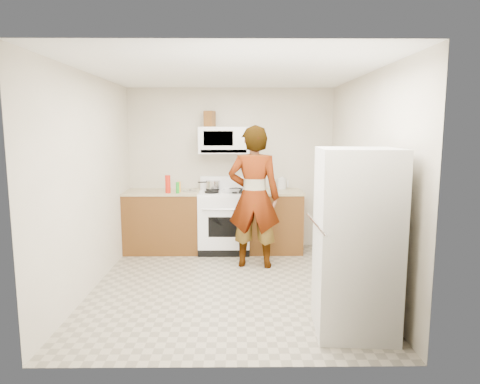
{
  "coord_description": "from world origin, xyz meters",
  "views": [
    {
      "loc": [
        0.09,
        -4.94,
        1.86
      ],
      "look_at": [
        0.13,
        0.55,
        1.06
      ],
      "focal_mm": 32.0,
      "sensor_mm": 36.0,
      "label": 1
    }
  ],
  "objects_px": {
    "fridge": "(356,242)",
    "saucepan": "(213,185)",
    "gas_range": "(224,220)",
    "kettle": "(282,184)",
    "person": "(254,197)",
    "microwave": "(224,140)"
  },
  "relations": [
    {
      "from": "person",
      "to": "saucepan",
      "type": "distance_m",
      "value": 1.08
    },
    {
      "from": "microwave",
      "to": "fridge",
      "type": "bearing_deg",
      "value": -65.4
    },
    {
      "from": "gas_range",
      "to": "kettle",
      "type": "xyz_separation_m",
      "value": [
        0.91,
        0.23,
        0.53
      ]
    },
    {
      "from": "microwave",
      "to": "person",
      "type": "relative_size",
      "value": 0.4
    },
    {
      "from": "saucepan",
      "to": "gas_range",
      "type": "bearing_deg",
      "value": -41.41
    },
    {
      "from": "fridge",
      "to": "kettle",
      "type": "distance_m",
      "value": 2.91
    },
    {
      "from": "microwave",
      "to": "saucepan",
      "type": "distance_m",
      "value": 0.71
    },
    {
      "from": "fridge",
      "to": "saucepan",
      "type": "distance_m",
      "value": 3.17
    },
    {
      "from": "microwave",
      "to": "fridge",
      "type": "relative_size",
      "value": 0.45
    },
    {
      "from": "person",
      "to": "kettle",
      "type": "xyz_separation_m",
      "value": [
        0.48,
        0.97,
        0.06
      ]
    },
    {
      "from": "gas_range",
      "to": "person",
      "type": "height_order",
      "value": "person"
    },
    {
      "from": "gas_range",
      "to": "fridge",
      "type": "distance_m",
      "value": 2.97
    },
    {
      "from": "microwave",
      "to": "kettle",
      "type": "relative_size",
      "value": 4.7
    },
    {
      "from": "gas_range",
      "to": "kettle",
      "type": "distance_m",
      "value": 1.07
    },
    {
      "from": "gas_range",
      "to": "saucepan",
      "type": "relative_size",
      "value": 5.28
    },
    {
      "from": "person",
      "to": "fridge",
      "type": "distance_m",
      "value": 2.1
    },
    {
      "from": "microwave",
      "to": "fridge",
      "type": "xyz_separation_m",
      "value": [
        1.27,
        -2.78,
        -0.85
      ]
    },
    {
      "from": "gas_range",
      "to": "saucepan",
      "type": "xyz_separation_m",
      "value": [
        -0.18,
        0.16,
        0.53
      ]
    },
    {
      "from": "saucepan",
      "to": "microwave",
      "type": "bearing_deg",
      "value": -9.2
    },
    {
      "from": "fridge",
      "to": "saucepan",
      "type": "height_order",
      "value": "fridge"
    },
    {
      "from": "fridge",
      "to": "saucepan",
      "type": "bearing_deg",
      "value": 121.09
    },
    {
      "from": "person",
      "to": "saucepan",
      "type": "bearing_deg",
      "value": -49.02
    }
  ]
}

